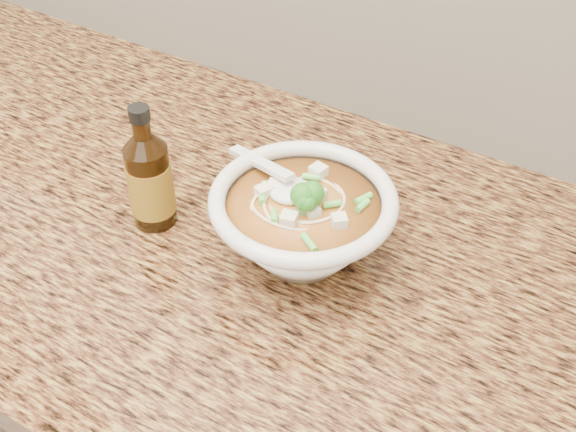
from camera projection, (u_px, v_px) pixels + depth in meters
The scene contains 4 objects.
cabinet at pixel (192, 402), 1.26m from camera, with size 4.00×0.65×0.86m, color #321B0F.
counter_slab at pixel (162, 207), 0.96m from camera, with size 4.00×0.68×0.04m, color olive.
soup_bowl at pixel (303, 225), 0.83m from camera, with size 0.24×0.21×0.12m.
hot_sauce_bottle at pixel (150, 181), 0.87m from camera, with size 0.07×0.07×0.17m.
Camera 1 is at (0.52, 1.14, 1.51)m, focal length 45.00 mm.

